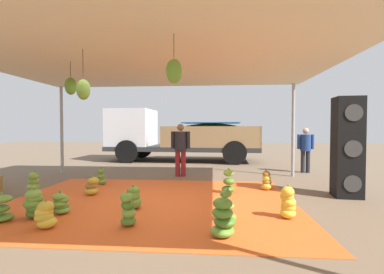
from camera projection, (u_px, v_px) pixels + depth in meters
name	position (u px, v px, depth m)	size (l,w,h in m)	color
ground_plane	(172.00, 176.00, 8.68)	(40.00, 40.00, 0.00)	brown
tarp_orange	(151.00, 201.00, 5.69)	(5.91, 4.59, 0.01)	#E05B23
tent_canopy	(148.00, 60.00, 5.49)	(8.00, 7.00, 2.98)	#9EA0A5
banana_bunch_0	(2.00, 209.00, 4.45)	(0.37, 0.36, 0.49)	#60932D
banana_bunch_1	(288.00, 203.00, 4.61)	(0.33, 0.33, 0.57)	gold
banana_bunch_2	(92.00, 187.00, 6.23)	(0.40, 0.40, 0.43)	gold
banana_bunch_3	(228.00, 182.00, 6.41)	(0.41, 0.41, 0.59)	#477523
banana_bunch_4	(101.00, 177.00, 7.39)	(0.28, 0.27, 0.48)	#60932D
banana_bunch_5	(35.00, 205.00, 4.62)	(0.43, 0.43, 0.52)	#477523
banana_bunch_6	(228.00, 207.00, 4.48)	(0.35, 0.34, 0.55)	#60932D
banana_bunch_8	(134.00, 198.00, 5.16)	(0.36, 0.36, 0.45)	#6B9E38
banana_bunch_9	(267.00, 181.00, 6.75)	(0.31, 0.34, 0.50)	gold
banana_bunch_10	(223.00, 219.00, 3.83)	(0.44, 0.41, 0.59)	#60932D
banana_bunch_11	(34.00, 185.00, 6.10)	(0.38, 0.37, 0.56)	#6B9E38
banana_bunch_12	(45.00, 215.00, 4.17)	(0.40, 0.38, 0.44)	gold
banana_bunch_13	(61.00, 204.00, 4.85)	(0.37, 0.39, 0.42)	#75A83D
banana_bunch_14	(128.00, 210.00, 4.24)	(0.31, 0.32, 0.58)	#518428
cargo_truck_main	(177.00, 135.00, 12.81)	(6.96, 2.72, 2.40)	#2D2D2D
worker_0	(181.00, 146.00, 8.66)	(0.61, 0.37, 1.66)	maroon
worker_1	(306.00, 147.00, 9.37)	(0.56, 0.34, 1.53)	#26262D
speaker_stack	(347.00, 147.00, 6.04)	(0.60, 0.56, 2.21)	black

